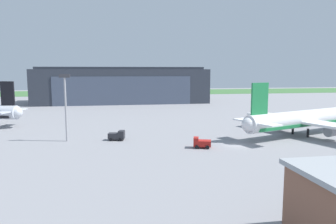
{
  "coord_description": "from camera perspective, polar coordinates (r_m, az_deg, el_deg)",
  "views": [
    {
      "loc": [
        -26.0,
        -64.73,
        16.24
      ],
      "look_at": [
        -11.63,
        18.56,
        5.31
      ],
      "focal_mm": 34.26,
      "sensor_mm": 36.0,
      "label": 1
    }
  ],
  "objects": [
    {
      "name": "ground_plane",
      "position": [
        71.62,
        11.84,
        -5.89
      ],
      "size": [
        440.0,
        440.0,
        0.0
      ],
      "primitive_type": "plane",
      "color": "gray"
    },
    {
      "name": "grass_field_strip",
      "position": [
        243.5,
        -3.65,
        3.54
      ],
      "size": [
        440.0,
        56.0,
        0.08
      ],
      "primitive_type": "cube",
      "color": "#3F6F3A",
      "rests_on": "ground_plane"
    },
    {
      "name": "maintenance_hangar",
      "position": [
        167.96,
        -8.14,
        4.69
      ],
      "size": [
        85.18,
        30.92,
        18.14
      ],
      "color": "#2D333D",
      "rests_on": "ground_plane"
    },
    {
      "name": "airliner_near_left",
      "position": [
        87.84,
        23.2,
        -1.18
      ],
      "size": [
        39.28,
        33.42,
        13.56
      ],
      "color": "white",
      "rests_on": "ground_plane"
    },
    {
      "name": "fuel_bowser",
      "position": [
        76.26,
        -9.03,
        -4.15
      ],
      "size": [
        4.09,
        3.02,
        2.3
      ],
      "color": "#28282D",
      "rests_on": "ground_plane"
    },
    {
      "name": "pushback_tractor",
      "position": [
        68.32,
        5.98,
        -5.48
      ],
      "size": [
        4.08,
        3.28,
        2.24
      ],
      "color": "#AD1E19",
      "rests_on": "ground_plane"
    },
    {
      "name": "apron_light_mast",
      "position": [
        76.79,
        -17.78,
        1.82
      ],
      "size": [
        2.4,
        0.5,
        15.46
      ],
      "color": "#99999E",
      "rests_on": "ground_plane"
    }
  ]
}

